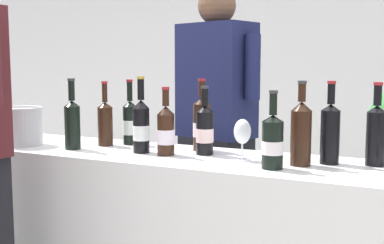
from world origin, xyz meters
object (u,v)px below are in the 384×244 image
Objects in this scene: wine_bottle_0 at (301,132)px; wine_bottle_4 at (141,126)px; wine_bottle_1 at (273,141)px; ice_bucket at (22,126)px; wine_bottle_2 at (376,133)px; wine_glass at (242,133)px; wine_bottle_5 at (205,130)px; wine_bottle_9 at (202,124)px; wine_bottle_7 at (105,122)px; wine_bottle_3 at (166,130)px; wine_bottle_6 at (72,122)px; wine_bottle_8 at (330,132)px; person_server at (216,148)px; wine_bottle_11 at (130,122)px.

wine_bottle_4 is (-0.72, -0.02, -0.01)m from wine_bottle_0.
wine_bottle_1 is 1.47× the size of ice_bucket.
wine_bottle_2 is 1.90× the size of wine_glass.
wine_bottle_2 is 0.71m from wine_bottle_5.
wine_bottle_2 is 1.61× the size of ice_bucket.
wine_bottle_4 is (-0.99, -0.15, -0.01)m from wine_bottle_2.
wine_bottle_2 is at bearing -1.58° from wine_bottle_9.
wine_bottle_7 reaches higher than ice_bucket.
wine_bottle_6 reaches higher than wine_bottle_3.
person_server reaches higher than wine_bottle_8.
wine_bottle_6 reaches higher than wine_bottle_2.
wine_bottle_7 is (-0.99, 0.07, -0.02)m from wine_bottle_0.
wine_bottle_8 is (0.10, 0.09, -0.00)m from wine_bottle_0.
wine_bottle_2 reaches higher than wine_bottle_1.
wine_bottle_7 is (0.08, 0.16, -0.01)m from wine_bottle_6.
wine_bottle_8 is at bearing 9.39° from wine_bottle_3.
wine_bottle_0 is at bearing -9.91° from wine_bottle_11.
wine_bottle_7 is at bearing -179.22° from wine_bottle_8.
wine_bottle_5 is 0.47m from wine_bottle_11.
wine_bottle_4 is (-0.64, 0.08, 0.02)m from wine_bottle_1.
wine_bottle_0 is at bearing -7.64° from wine_bottle_5.
wine_bottle_2 is 0.98× the size of wine_bottle_6.
wine_bottle_5 is 0.20m from wine_glass.
wine_bottle_5 is at bearing -58.32° from wine_bottle_9.
wine_bottle_9 is 1.93× the size of wine_glass.
wine_bottle_8 is at bearing 13.87° from wine_glass.
wine_bottle_7 reaches higher than wine_bottle_1.
wine_bottle_4 reaches higher than wine_bottle_9.
wine_bottle_0 is 1.00× the size of wine_bottle_6.
person_server reaches higher than wine_bottle_6.
wine_bottle_8 is (0.54, 0.03, 0.02)m from wine_bottle_5.
wine_bottle_1 is at bearing -24.62° from wine_bottle_5.
wine_bottle_8 is (0.18, 0.19, 0.02)m from wine_bottle_1.
wine_bottle_4 is 1.06× the size of wine_bottle_11.
wine_bottle_5 reaches higher than wine_bottle_1.
wine_bottle_11 is at bearing 162.18° from wine_bottle_1.
wine_bottle_0 and wine_bottle_6 have the same top height.
wine_bottle_11 is at bearing 42.99° from wine_bottle_7.
wine_bottle_4 is at bearing 178.32° from wine_bottle_3.
wine_bottle_9 is (-0.77, 0.02, -0.00)m from wine_bottle_2.
wine_bottle_0 is at bearing -138.39° from wine_bottle_8.
wine_bottle_8 is at bearing 8.31° from wine_bottle_6.
wine_bottle_7 is 1.55× the size of ice_bucket.
wine_bottle_9 is at bearing 121.68° from wine_bottle_5.
wine_bottle_1 is 0.51m from wine_bottle_3.
person_server reaches higher than wine_bottle_5.
wine_bottle_8 is at bearing 2.94° from wine_bottle_5.
wine_bottle_11 is (-0.31, 0.18, 0.00)m from wine_bottle_3.
wine_bottle_3 is at bearing -170.61° from wine_bottle_8.
wine_bottle_8 is at bearing 7.21° from ice_bucket.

